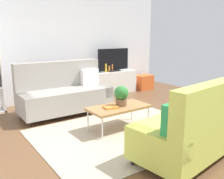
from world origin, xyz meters
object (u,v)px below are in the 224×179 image
Objects in this scene: table_book_0 at (111,107)px; tv_console at (113,82)px; storage_trunk at (144,82)px; potted_plant at (121,95)px; couch_green at (198,125)px; bottle_1 at (109,69)px; vase_0 at (95,71)px; couch_beige at (65,93)px; tv at (113,60)px; bottle_0 at (106,68)px; coffee_table at (119,108)px; vase_1 at (99,70)px; bottle_2 at (112,68)px.

tv_console is at bearing 53.91° from table_book_0.
storage_trunk is 1.44× the size of potted_plant.
bottle_1 is at bearing 66.86° from couch_green.
vase_0 reaches higher than storage_trunk.
couch_beige is at bearing 107.80° from potted_plant.
bottle_0 is (-0.27, -0.02, -0.19)m from tv.
coffee_table is 3.45m from storage_trunk.
couch_green is 3.87m from bottle_1.
tv is 8.05× the size of vase_0.
tv_console is (1.53, 2.33, -0.07)m from coffee_table.
table_book_0 is at bearing -117.93° from vase_1.
tv_console is at bearing 36.25° from bottle_2.
potted_plant is at bearing -113.46° from vase_1.
storage_trunk is 3.11× the size of bottle_1.
potted_plant is (0.45, -1.40, 0.17)m from couch_beige.
couch_green reaches higher than bottle_0.
tv is 2.74m from potted_plant.
vase_1 reaches higher than tv_console.
bottle_0 is (1.25, 2.29, 0.37)m from coffee_table.
couch_beige is 2.92m from couch_green.
table_book_0 is 1.44× the size of bottle_1.
vase_1 is at bearing 170.89° from tv.
vase_0 is (0.95, 2.38, 0.31)m from coffee_table.
tv_console is at bearing 174.81° from storage_trunk.
potted_plant reaches higher than vase_0.
vase_1 is at bearing 62.07° from table_book_0.
couch_green is 3.87m from vase_0.
tv is 0.33m from bottle_0.
storage_trunk is 3.56× the size of vase_1.
vase_0 is at bearing 163.66° from bottle_0.
vase_0 is 0.74× the size of bottle_1.
couch_beige is 1.47m from coffee_table.
bottle_0 is at bearing 62.38° from potted_plant.
coffee_table is 5.12× the size of bottle_2.
storage_trunk is (1.10, -0.10, -0.10)m from tv_console.
tv reaches higher than bottle_2.
bottle_0 reaches higher than vase_1.
couch_beige is 8.03× the size of bottle_0.
vase_1 is at bearing 161.92° from bottle_1.
storage_trunk is 4.19× the size of vase_0.
bottle_2 reaches higher than vase_1.
bottle_2 reaches higher than storage_trunk.
storage_trunk is 1.36m from bottle_1.
vase_1 is at bearing 71.14° from couch_green.
potted_plant is 2.48× the size of vase_1.
vase_0 reaches higher than coffee_table.
tv_console is at bearing 57.70° from potted_plant.
potted_plant is 2.58m from vase_1.
couch_beige is 3.67× the size of storage_trunk.
bottle_2 is at bearing 65.35° from couch_green.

